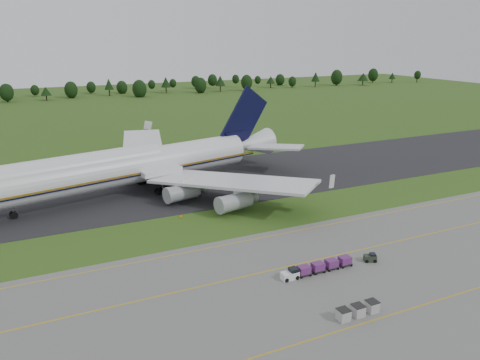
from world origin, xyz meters
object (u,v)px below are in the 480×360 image
baggage_train (316,268)px  utility_cart (370,258)px  aircraft (132,166)px  uld_row (358,310)px  edge_markers (207,213)px

baggage_train → utility_cart: size_ratio=5.55×
aircraft → utility_cart: 60.21m
aircraft → uld_row: (15.59, -65.10, -5.84)m
baggage_train → uld_row: uld_row is taller
baggage_train → edge_markers: 32.41m
aircraft → utility_cart: (27.75, -53.08, -6.10)m
edge_markers → uld_row: bearing=-84.0°
uld_row → edge_markers: 44.57m
aircraft → baggage_train: (17.33, -52.55, -5.80)m
baggage_train → edge_markers: size_ratio=1.07×
aircraft → baggage_train: 55.63m
baggage_train → edge_markers: baggage_train is taller
aircraft → utility_cart: size_ratio=36.06×
utility_cart → uld_row: size_ratio=0.36×
aircraft → edge_markers: aircraft is taller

